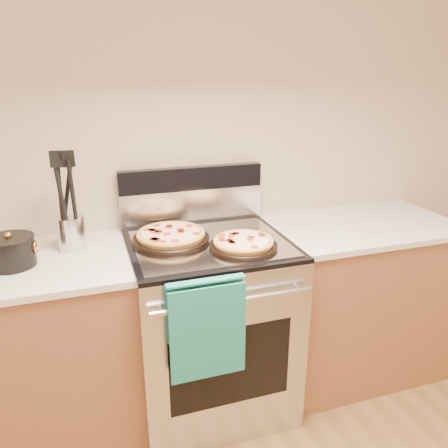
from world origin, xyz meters
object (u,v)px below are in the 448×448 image
object	(u,v)px
range_body	(210,327)
saucepan	(11,253)
pepperoni_pizza_front	(243,243)
pepperoni_pizza_back	(171,236)
utensil_crock	(71,233)

from	to	relation	value
range_body	saucepan	xyz separation A→B (m)	(-0.86, 0.02, 0.52)
pepperoni_pizza_front	saucepan	distance (m)	1.00
pepperoni_pizza_back	range_body	bearing A→B (deg)	-17.77
range_body	pepperoni_pizza_front	distance (m)	0.53
pepperoni_pizza_back	utensil_crock	bearing A→B (deg)	169.16
utensil_crock	saucepan	bearing A→B (deg)	-153.19
utensil_crock	saucepan	xyz separation A→B (m)	(-0.24, -0.12, -0.02)
pepperoni_pizza_front	utensil_crock	size ratio (longest dim) A/B	1.97
range_body	pepperoni_pizza_front	world-z (taller)	pepperoni_pizza_front
pepperoni_pizza_front	range_body	bearing A→B (deg)	134.57
range_body	pepperoni_pizza_back	bearing A→B (deg)	162.23
saucepan	range_body	bearing A→B (deg)	-1.16
range_body	saucepan	bearing A→B (deg)	178.84
pepperoni_pizza_back	utensil_crock	size ratio (longest dim) A/B	2.30
pepperoni_pizza_back	saucepan	bearing A→B (deg)	-176.91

